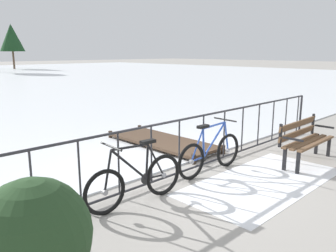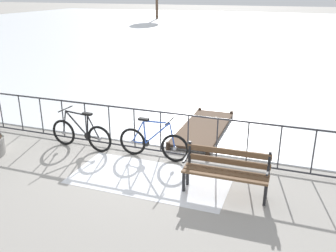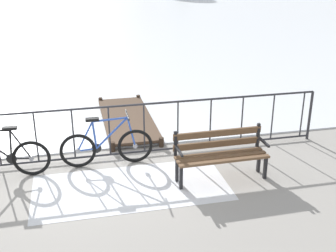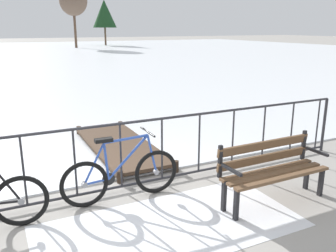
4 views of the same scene
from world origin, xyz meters
TOP-DOWN VIEW (x-y plane):
  - ground_plane at (0.00, 0.00)m, footprint 160.00×160.00m
  - frozen_pond at (0.00, 28.40)m, footprint 80.00×56.00m
  - snow_patch at (0.55, -1.20)m, footprint 3.26×1.55m
  - railing_fence at (0.00, 0.00)m, footprint 9.06×0.06m
  - bicycle_near_railing at (0.25, -0.25)m, footprint 1.71×0.52m
  - bicycle_second at (-1.60, -0.34)m, footprint 1.71×0.52m
  - park_bench at (2.11, -1.19)m, footprint 1.61×0.51m
  - wooden_dock at (0.90, 1.74)m, footprint 1.10×2.99m

SIDE VIEW (x-z plane):
  - ground_plane at x=0.00m, z-range 0.00..0.00m
  - snow_patch at x=0.55m, z-range 0.00..0.01m
  - frozen_pond at x=0.00m, z-range 0.00..0.03m
  - wooden_dock at x=0.90m, z-range 0.02..0.22m
  - bicycle_near_railing at x=0.25m, z-range -0.12..0.86m
  - bicycle_second at x=-1.60m, z-range -0.12..0.86m
  - park_bench at x=2.11m, z-range 0.07..0.96m
  - railing_fence at x=0.00m, z-range 0.02..1.09m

